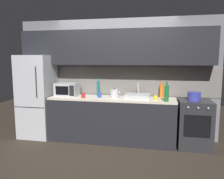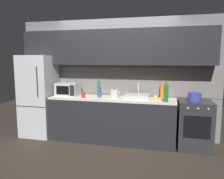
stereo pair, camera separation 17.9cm
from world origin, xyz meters
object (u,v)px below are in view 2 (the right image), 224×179
(mug_yellow, at_px, (156,98))
(microwave, at_px, (68,89))
(cooking_pot, at_px, (194,97))
(wine_bottle_orange, at_px, (162,91))
(wine_bottle_green, at_px, (166,94))
(mug_red, at_px, (83,95))
(kettle, at_px, (114,93))
(wine_bottle_teal, at_px, (99,88))
(mug_blue, at_px, (100,95))
(refrigerator, at_px, (39,96))
(oven_range, at_px, (195,125))

(mug_yellow, bearing_deg, microwave, 177.00)
(cooking_pot, bearing_deg, wine_bottle_orange, 159.42)
(wine_bottle_green, xyz_separation_m, mug_yellow, (-0.19, 0.15, -0.11))
(mug_red, bearing_deg, kettle, 13.79)
(microwave, relative_size, wine_bottle_teal, 1.23)
(mug_red, relative_size, mug_blue, 1.19)
(mug_yellow, bearing_deg, wine_bottle_teal, 168.30)
(refrigerator, relative_size, cooking_pot, 7.29)
(cooking_pot, bearing_deg, oven_range, -2.65)
(wine_bottle_teal, xyz_separation_m, mug_red, (-0.22, -0.32, -0.11))
(mug_yellow, xyz_separation_m, cooking_pot, (0.70, 0.08, 0.03))
(refrigerator, height_order, microwave, refrigerator)
(microwave, height_order, wine_bottle_teal, wine_bottle_teal)
(refrigerator, height_order, oven_range, refrigerator)
(mug_blue, bearing_deg, refrigerator, 179.01)
(microwave, xyz_separation_m, cooking_pot, (2.52, -0.02, -0.06))
(microwave, distance_m, kettle, 1.01)
(wine_bottle_green, height_order, mug_blue, wine_bottle_green)
(wine_bottle_orange, xyz_separation_m, mug_yellow, (-0.10, -0.30, -0.10))
(mug_red, distance_m, mug_yellow, 1.42)
(refrigerator, distance_m, kettle, 1.69)
(wine_bottle_green, bearing_deg, wine_bottle_teal, 164.11)
(microwave, distance_m, mug_blue, 0.71)
(refrigerator, xyz_separation_m, cooking_pot, (3.20, 0.00, 0.11))
(mug_red, distance_m, mug_blue, 0.33)
(mug_red, bearing_deg, refrigerator, 171.94)
(wine_bottle_green, relative_size, mug_red, 3.58)
(mug_blue, relative_size, cooking_pot, 0.36)
(mug_yellow, bearing_deg, mug_red, -176.89)
(refrigerator, height_order, mug_blue, refrigerator)
(refrigerator, xyz_separation_m, oven_range, (3.23, -0.00, -0.42))
(wine_bottle_teal, bearing_deg, oven_range, -5.11)
(kettle, relative_size, wine_bottle_orange, 0.59)
(wine_bottle_orange, relative_size, cooking_pot, 1.42)
(wine_bottle_teal, height_order, mug_red, wine_bottle_teal)
(wine_bottle_green, bearing_deg, cooking_pot, 23.82)
(wine_bottle_orange, relative_size, mug_blue, 3.98)
(microwave, distance_m, mug_red, 0.45)
(refrigerator, height_order, mug_yellow, refrigerator)
(mug_yellow, bearing_deg, wine_bottle_green, -37.81)
(refrigerator, relative_size, mug_red, 17.16)
(oven_range, bearing_deg, mug_blue, -179.30)
(kettle, relative_size, mug_yellow, 2.31)
(mug_red, relative_size, mug_yellow, 1.16)
(wine_bottle_teal, relative_size, cooking_pot, 1.56)
(wine_bottle_green, height_order, mug_red, wine_bottle_green)
(refrigerator, height_order, mug_red, refrigerator)
(refrigerator, height_order, wine_bottle_green, refrigerator)
(wine_bottle_green, bearing_deg, kettle, 167.73)
(kettle, xyz_separation_m, wine_bottle_green, (1.00, -0.22, 0.07))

